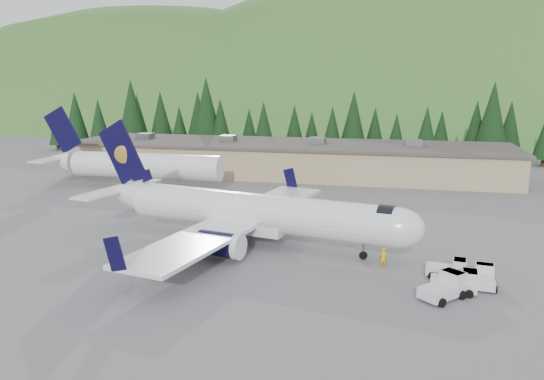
{
  "coord_description": "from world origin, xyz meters",
  "views": [
    {
      "loc": [
        12.19,
        -46.12,
        15.16
      ],
      "look_at": [
        0.0,
        6.0,
        4.0
      ],
      "focal_mm": 35.0,
      "sensor_mm": 36.0,
      "label": 1
    }
  ],
  "objects_px": {
    "airliner": "(248,212)",
    "baggage_tug_b": "(458,282)",
    "baggage_tug_a": "(450,269)",
    "baggage_tug_d": "(445,287)",
    "baggage_tug_c": "(484,277)",
    "second_airliner": "(128,164)",
    "terminal_building": "(287,158)",
    "ramp_worker": "(383,258)"
  },
  "relations": [
    {
      "from": "airliner",
      "to": "baggage_tug_b",
      "type": "bearing_deg",
      "value": -12.31
    },
    {
      "from": "baggage_tug_a",
      "to": "baggage_tug_d",
      "type": "xyz_separation_m",
      "value": [
        -0.68,
        -4.21,
        0.11
      ]
    },
    {
      "from": "baggage_tug_c",
      "to": "baggage_tug_d",
      "type": "height_order",
      "value": "baggage_tug_d"
    },
    {
      "from": "second_airliner",
      "to": "terminal_building",
      "type": "xyz_separation_m",
      "value": [
        19.91,
        16.0,
        -0.7
      ]
    },
    {
      "from": "baggage_tug_a",
      "to": "baggage_tug_d",
      "type": "bearing_deg",
      "value": -91.97
    },
    {
      "from": "second_airliner",
      "to": "baggage_tug_c",
      "type": "relative_size",
      "value": 9.35
    },
    {
      "from": "baggage_tug_b",
      "to": "second_airliner",
      "type": "bearing_deg",
      "value": 149.48
    },
    {
      "from": "baggage_tug_d",
      "to": "baggage_tug_b",
      "type": "bearing_deg",
      "value": 4.24
    },
    {
      "from": "baggage_tug_d",
      "to": "baggage_tug_c",
      "type": "bearing_deg",
      "value": -3.45
    },
    {
      "from": "baggage_tug_a",
      "to": "baggage_tug_c",
      "type": "distance_m",
      "value": 2.66
    },
    {
      "from": "baggage_tug_a",
      "to": "ramp_worker",
      "type": "relative_size",
      "value": 1.78
    },
    {
      "from": "airliner",
      "to": "ramp_worker",
      "type": "relative_size",
      "value": 19.27
    },
    {
      "from": "baggage_tug_b",
      "to": "terminal_building",
      "type": "xyz_separation_m",
      "value": [
        -22.1,
        45.75,
        1.85
      ]
    },
    {
      "from": "baggage_tug_b",
      "to": "terminal_building",
      "type": "distance_m",
      "value": 50.85
    },
    {
      "from": "baggage_tug_c",
      "to": "baggage_tug_d",
      "type": "distance_m",
      "value": 4.32
    },
    {
      "from": "airliner",
      "to": "baggage_tug_b",
      "type": "xyz_separation_m",
      "value": [
        18.06,
        -7.95,
        -2.22
      ]
    },
    {
      "from": "baggage_tug_a",
      "to": "ramp_worker",
      "type": "height_order",
      "value": "ramp_worker"
    },
    {
      "from": "baggage_tug_c",
      "to": "baggage_tug_d",
      "type": "relative_size",
      "value": 0.8
    },
    {
      "from": "second_airliner",
      "to": "terminal_building",
      "type": "bearing_deg",
      "value": 38.78
    },
    {
      "from": "baggage_tug_a",
      "to": "terminal_building",
      "type": "relative_size",
      "value": 0.04
    },
    {
      "from": "airliner",
      "to": "baggage_tug_b",
      "type": "height_order",
      "value": "airliner"
    },
    {
      "from": "baggage_tug_a",
      "to": "baggage_tug_c",
      "type": "height_order",
      "value": "baggage_tug_a"
    },
    {
      "from": "ramp_worker",
      "to": "baggage_tug_c",
      "type": "bearing_deg",
      "value": 153.54
    },
    {
      "from": "second_airliner",
      "to": "baggage_tug_d",
      "type": "relative_size",
      "value": 7.51
    },
    {
      "from": "terminal_building",
      "to": "ramp_worker",
      "type": "distance_m",
      "value": 45.16
    },
    {
      "from": "baggage_tug_a",
      "to": "baggage_tug_b",
      "type": "distance_m",
      "value": 2.93
    },
    {
      "from": "baggage_tug_b",
      "to": "baggage_tug_d",
      "type": "bearing_deg",
      "value": -122.88
    },
    {
      "from": "baggage_tug_a",
      "to": "terminal_building",
      "type": "xyz_separation_m",
      "value": [
        -21.79,
        42.84,
        1.92
      ]
    },
    {
      "from": "airliner",
      "to": "baggage_tug_a",
      "type": "xyz_separation_m",
      "value": [
        17.74,
        -5.04,
        -2.28
      ]
    },
    {
      "from": "airliner",
      "to": "baggage_tug_a",
      "type": "distance_m",
      "value": 18.59
    },
    {
      "from": "baggage_tug_b",
      "to": "baggage_tug_d",
      "type": "relative_size",
      "value": 0.91
    },
    {
      "from": "baggage_tug_a",
      "to": "baggage_tug_b",
      "type": "xyz_separation_m",
      "value": [
        0.32,
        -2.91,
        0.06
      ]
    },
    {
      "from": "ramp_worker",
      "to": "second_airliner",
      "type": "bearing_deg",
      "value": -46.25
    },
    {
      "from": "ramp_worker",
      "to": "baggage_tug_a",
      "type": "bearing_deg",
      "value": 158.97
    },
    {
      "from": "baggage_tug_d",
      "to": "ramp_worker",
      "type": "relative_size",
      "value": 2.1
    },
    {
      "from": "baggage_tug_b",
      "to": "terminal_building",
      "type": "relative_size",
      "value": 0.05
    },
    {
      "from": "terminal_building",
      "to": "baggage_tug_d",
      "type": "relative_size",
      "value": 19.39
    },
    {
      "from": "baggage_tug_a",
      "to": "terminal_building",
      "type": "bearing_deg",
      "value": 124.23
    },
    {
      "from": "baggage_tug_a",
      "to": "baggage_tug_b",
      "type": "height_order",
      "value": "baggage_tug_b"
    },
    {
      "from": "airliner",
      "to": "baggage_tug_b",
      "type": "distance_m",
      "value": 19.86
    },
    {
      "from": "terminal_building",
      "to": "ramp_worker",
      "type": "height_order",
      "value": "terminal_building"
    },
    {
      "from": "baggage_tug_a",
      "to": "ramp_worker",
      "type": "distance_m",
      "value": 5.2
    }
  ]
}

